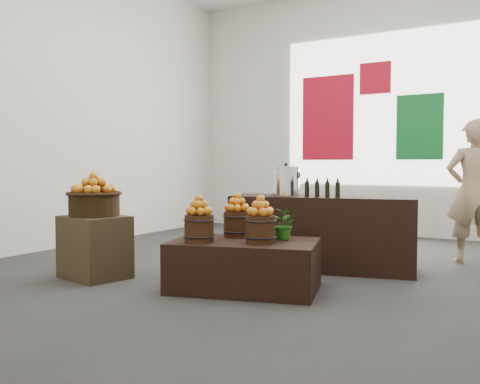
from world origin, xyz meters
The scene contains 22 objects.
ground centered at (0.00, 0.00, 0.00)m, with size 7.00×7.00×0.00m, color #31312F.
back_wall centered at (0.00, 3.50, 2.00)m, with size 6.00×0.04×4.00m, color silver.
back_opening centered at (0.30, 3.48, 2.00)m, with size 3.20×0.02×2.40m, color white.
deco_red_left centered at (-0.60, 3.47, 1.90)m, with size 0.90×0.04×1.40m, color #B70E23.
deco_green_right centered at (0.90, 3.47, 1.70)m, with size 0.70×0.04×1.00m, color #106828.
deco_red_upper centered at (0.20, 3.47, 2.50)m, with size 0.50×0.04×0.50m, color #B70E23.
crate centered at (-1.18, -1.22, 0.31)m, with size 0.62×0.51×0.62m, color #453720.
wicker_basket centered at (-1.18, -1.22, 0.73)m, with size 0.50×0.50×0.23m, color black.
apples_in_basket centered at (-1.18, -1.22, 0.95)m, with size 0.39×0.39×0.21m, color #970904, non-canonical shape.
display_table centered at (0.36, -0.88, 0.22)m, with size 1.30×0.80×0.45m, color black.
apple_bucket_front_left centered at (0.06, -1.16, 0.57)m, with size 0.26×0.26×0.24m, color #391D0F.
apples_in_bucket_front_left centered at (0.06, -1.16, 0.77)m, with size 0.19×0.19×0.17m, color #970904, non-canonical shape.
apple_bucket_front_right centered at (0.55, -0.93, 0.57)m, with size 0.26×0.26×0.24m, color #391D0F.
apples_in_bucket_front_right centered at (0.55, -0.93, 0.77)m, with size 0.19×0.19×0.17m, color #970904, non-canonical shape.
apple_bucket_rear centered at (0.17, -0.69, 0.57)m, with size 0.26×0.26×0.24m, color #391D0F.
apples_in_bucket_rear centered at (0.17, -0.69, 0.77)m, with size 0.19×0.19×0.17m, color #970904, non-canonical shape.
herb_garnish_right centered at (0.64, -0.64, 0.59)m, with size 0.26×0.23×0.29m, color #1C5612.
herb_garnish_left centered at (-0.24, -0.89, 0.58)m, with size 0.14×0.11×0.25m, color #1C5612.
counter centered at (0.60, 0.35, 0.40)m, with size 1.94×0.62×0.79m, color black.
stock_pot_left centered at (0.21, 0.25, 0.94)m, with size 0.30×0.30×0.30m, color silver.
oil_cruets centered at (0.64, 0.16, 0.90)m, with size 0.28×0.05×0.22m, color black, non-canonical shape.
shopper centered at (1.92, 1.61, 0.82)m, with size 0.60×0.39×1.65m, color #A18463.
Camera 1 is at (2.79, -4.99, 1.14)m, focal length 40.00 mm.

